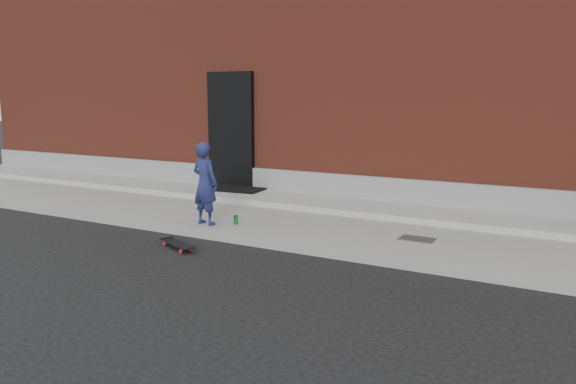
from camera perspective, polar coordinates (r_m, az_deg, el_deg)
The scene contains 9 objects.
ground at distance 7.69m, azimuth -2.38°, elevation -5.76°, with size 80.00×80.00×0.00m, color black.
sidewalk at distance 8.94m, azimuth 2.66°, elevation -3.05°, with size 20.00×3.00×0.15m, color gray.
apron at distance 9.71m, azimuth 5.05°, elevation -1.30°, with size 20.00×1.20×0.10m, color gray.
building at distance 13.86m, azimuth 13.18°, elevation 11.33°, with size 20.00×8.10×5.00m.
child at distance 8.42m, azimuth -8.43°, elevation 0.85°, with size 0.45×0.30×1.23m, color #1B214D.
skateboard at distance 7.81m, azimuth -11.17°, elevation -5.19°, with size 0.73×0.45×0.08m.
soda_can at distance 8.47m, azimuth -5.33°, elevation -2.84°, with size 0.07×0.07×0.13m, color #1A8334.
doormat at distance 11.07m, azimuth -5.20°, elevation 0.41°, with size 1.14×0.92×0.03m, color black.
utility_plate at distance 7.75m, azimuth 12.97°, elevation -4.67°, with size 0.46×0.29×0.01m, color #4B4C4F.
Camera 1 is at (3.90, -6.30, 2.05)m, focal length 35.00 mm.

